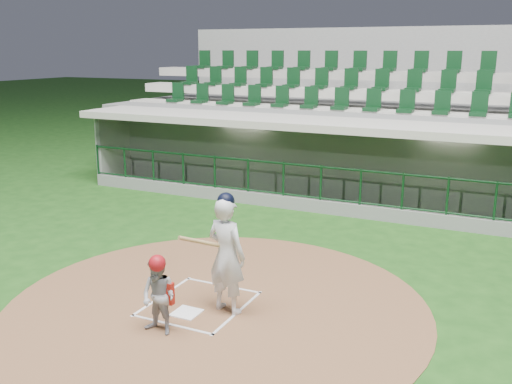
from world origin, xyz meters
The scene contains 8 objects.
ground centered at (0.00, 0.00, 0.00)m, with size 120.00×120.00×0.00m, color #184413.
dirt_circle centered at (0.30, -0.20, 0.01)m, with size 7.20×7.20×0.01m, color brown.
home_plate centered at (0.00, -0.70, 0.02)m, with size 0.43×0.43×0.02m, color white.
batter_box_chalk centered at (0.00, -0.30, 0.02)m, with size 1.55×1.80×0.01m.
dugout_structure centered at (0.01, 7.83, 0.96)m, with size 16.40×3.70×3.00m.
seating_deck centered at (0.00, 10.91, 1.42)m, with size 17.00×6.72×5.15m.
batter centered at (0.56, -0.32, 1.02)m, with size 0.93×0.94×2.04m.
catcher centered at (-0.02, -1.43, 0.64)m, with size 0.61×0.50×1.27m.
Camera 1 is at (4.76, -8.01, 4.27)m, focal length 40.00 mm.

